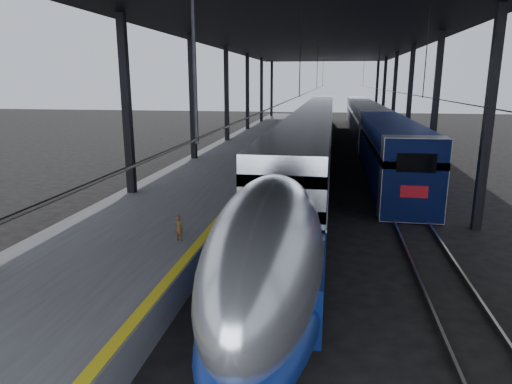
# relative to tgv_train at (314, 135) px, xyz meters

# --- Properties ---
(ground) EXTENTS (160.00, 160.00, 0.00)m
(ground) POSITION_rel_tgv_train_xyz_m (-2.00, -22.90, -1.87)
(ground) COLOR black
(ground) RESTS_ON ground
(platform) EXTENTS (6.00, 80.00, 1.00)m
(platform) POSITION_rel_tgv_train_xyz_m (-5.50, -2.90, -1.37)
(platform) COLOR #4C4C4F
(platform) RESTS_ON ground
(yellow_strip) EXTENTS (0.30, 80.00, 0.01)m
(yellow_strip) POSITION_rel_tgv_train_xyz_m (-2.70, -2.90, -0.86)
(yellow_strip) COLOR gold
(yellow_strip) RESTS_ON platform
(rails) EXTENTS (6.52, 80.00, 0.16)m
(rails) POSITION_rel_tgv_train_xyz_m (2.50, -2.90, -1.79)
(rails) COLOR slate
(rails) RESTS_ON ground
(canopy) EXTENTS (18.00, 75.00, 9.47)m
(canopy) POSITION_rel_tgv_train_xyz_m (-0.10, -2.90, 7.25)
(canopy) COLOR black
(canopy) RESTS_ON ground
(tgv_train) EXTENTS (2.78, 65.20, 3.99)m
(tgv_train) POSITION_rel_tgv_train_xyz_m (0.00, 0.00, 0.00)
(tgv_train) COLOR silver
(tgv_train) RESTS_ON ground
(second_train) EXTENTS (2.75, 56.05, 3.79)m
(second_train) POSITION_rel_tgv_train_xyz_m (5.00, 9.55, 0.05)
(second_train) COLOR navy
(second_train) RESTS_ON ground
(child) EXTENTS (0.36, 0.28, 0.87)m
(child) POSITION_rel_tgv_train_xyz_m (-3.40, -24.01, -0.43)
(child) COLOR #4E351A
(child) RESTS_ON platform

